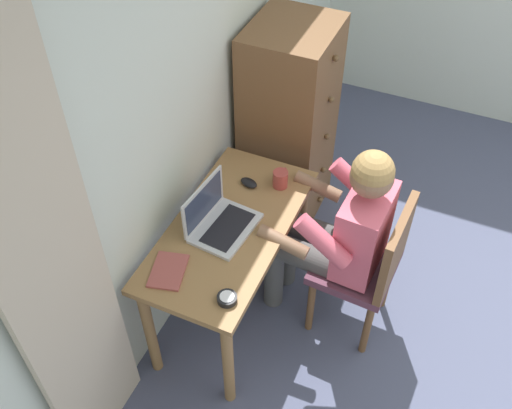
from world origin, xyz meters
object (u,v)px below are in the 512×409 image
desk (230,242)px  coffee_mug (281,179)px  computer_mouse (249,183)px  laptop (218,219)px  dresser (289,126)px  desk_clock (227,298)px  person_seated (339,228)px  notebook_pad (168,271)px  chair (369,264)px

desk → coffee_mug: size_ratio=9.17×
computer_mouse → laptop: bearing=-165.2°
dresser → desk_clock: size_ratio=14.70×
desk_clock → person_seated: bearing=-26.1°
desk → dresser: 0.94m
notebook_pad → coffee_mug: bearing=-33.1°
dresser → coffee_mug: 0.59m
desk → coffee_mug: coffee_mug is taller
desk → dresser: dresser is taller
laptop → desk_clock: bearing=-148.8°
computer_mouse → person_seated: bearing=-81.2°
chair → person_seated: bearing=87.2°
computer_mouse → notebook_pad: computer_mouse is taller
desk → chair: 0.72m
desk → computer_mouse: computer_mouse is taller
computer_mouse → desk_clock: size_ratio=1.11×
laptop → notebook_pad: 0.36m
laptop → computer_mouse: laptop is taller
dresser → laptop: bearing=-179.8°
chair → notebook_pad: bearing=126.1°
computer_mouse → dresser: bearing=19.0°
dresser → coffee_mug: (-0.56, -0.17, 0.10)m
chair → desk_clock: 0.83m
laptop → computer_mouse: (0.33, -0.01, -0.04)m
person_seated → computer_mouse: size_ratio=12.14×
person_seated → computer_mouse: bearing=81.5°
dresser → chair: dresser is taller
notebook_pad → coffee_mug: (0.75, -0.25, 0.04)m
desk → laptop: 0.18m
chair → coffee_mug: chair is taller
computer_mouse → desk_clock: bearing=-145.8°
desk → computer_mouse: 0.34m
desk → notebook_pad: notebook_pad is taller
laptop → notebook_pad: size_ratio=1.72×
laptop → desk_clock: laptop is taller
desk → dresser: size_ratio=0.83×
desk_clock → notebook_pad: bearing=83.7°
desk → coffee_mug: bearing=-17.7°
chair → desk_clock: size_ratio=9.95×
person_seated → desk_clock: (-0.64, 0.31, 0.04)m
dresser → notebook_pad: 1.31m
computer_mouse → coffee_mug: coffee_mug is taller
dresser → notebook_pad: bearing=176.4°
dresser → coffee_mug: bearing=-163.0°
chair → person_seated: (0.01, 0.18, 0.18)m
person_seated → laptop: person_seated is taller
person_seated → laptop: size_ratio=3.35×
desk → person_seated: 0.55m
notebook_pad → computer_mouse: bearing=-22.7°
desk_clock → laptop: bearing=31.2°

